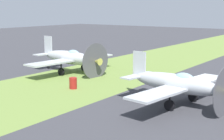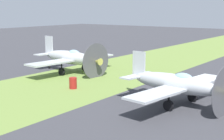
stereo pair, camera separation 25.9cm
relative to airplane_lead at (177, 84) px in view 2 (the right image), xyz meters
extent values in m
plane|color=#38383D|center=(-2.61, 0.32, -1.43)|extent=(160.00, 160.00, 0.00)
cube|color=olive|center=(-2.61, -10.31, -1.43)|extent=(120.00, 11.00, 0.01)
ellipsoid|color=#B2B7BC|center=(-0.02, -0.15, 0.01)|extent=(2.13, 6.85, 1.23)
cube|color=#B2B7BC|center=(0.03, 0.24, -0.14)|extent=(9.66, 2.96, 0.14)
cube|color=#B2B7BC|center=(-0.44, -3.20, 0.90)|extent=(0.25, 1.09, 1.88)
cube|color=#B2B7BC|center=(-0.44, -3.20, 0.11)|extent=(3.27, 1.32, 0.10)
ellipsoid|color=#8CB2C6|center=(0.06, 0.44, 0.44)|extent=(0.88, 1.47, 0.69)
cylinder|color=black|center=(-1.38, 0.53, -1.10)|extent=(0.31, 0.70, 0.67)
cylinder|color=black|center=(-1.38, 0.53, -0.62)|extent=(0.12, 0.12, 0.95)
cylinder|color=black|center=(1.47, 0.14, -1.10)|extent=(0.31, 0.70, 0.67)
cylinder|color=black|center=(1.47, 0.14, -0.62)|extent=(0.12, 0.12, 0.95)
cylinder|color=black|center=(-0.45, -3.30, -1.27)|extent=(0.16, 0.33, 0.32)
ellipsoid|color=#B2B7BC|center=(-4.30, -13.46, 0.07)|extent=(1.99, 7.15, 1.29)
cube|color=#B2B7BC|center=(-4.26, -13.05, -0.08)|extent=(10.08, 2.76, 0.15)
cube|color=#B2B7BC|center=(-4.62, -16.66, 1.00)|extent=(0.22, 1.15, 1.97)
cube|color=#B2B7BC|center=(-4.62, -16.66, 0.17)|extent=(3.40, 1.26, 0.10)
cone|color=#B7B24C|center=(-3.92, -9.70, 0.07)|extent=(0.73, 0.79, 0.66)
cylinder|color=#4C4C51|center=(-3.94, -9.90, 0.07)|extent=(3.31, 0.38, 3.32)
ellipsoid|color=#8CB2C6|center=(-4.24, -12.84, 0.52)|extent=(0.87, 1.52, 0.73)
cylinder|color=black|center=(-5.74, -12.80, -1.08)|extent=(0.30, 0.72, 0.71)
cylinder|color=black|center=(-5.74, -12.80, -0.58)|extent=(0.12, 0.12, 1.00)
cylinder|color=black|center=(-2.75, -13.10, -1.08)|extent=(0.30, 0.72, 0.71)
cylinder|color=black|center=(-2.75, -13.10, -0.58)|extent=(0.12, 0.12, 1.00)
cylinder|color=black|center=(-4.63, -16.76, -1.27)|extent=(0.16, 0.34, 0.33)
cylinder|color=maroon|center=(0.58, -8.63, -0.98)|extent=(0.60, 0.60, 0.90)
camera|label=1|loc=(20.12, 8.98, 4.89)|focal=54.46mm
camera|label=2|loc=(19.97, 9.19, 4.89)|focal=54.46mm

